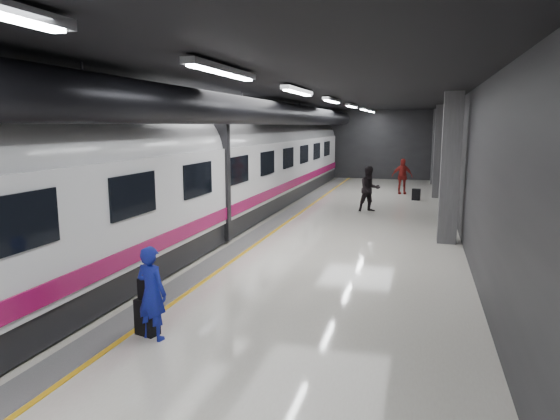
% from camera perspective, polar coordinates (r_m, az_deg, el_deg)
% --- Properties ---
extents(ground, '(40.00, 40.00, 0.00)m').
position_cam_1_polar(ground, '(14.61, 0.62, -4.30)').
color(ground, silver).
rests_on(ground, ground).
extents(platform_hall, '(10.02, 40.02, 4.51)m').
position_cam_1_polar(platform_hall, '(15.18, 0.55, 9.70)').
color(platform_hall, black).
rests_on(platform_hall, ground).
extents(train, '(3.05, 38.00, 4.05)m').
position_cam_1_polar(train, '(15.42, -11.12, 4.06)').
color(train, black).
rests_on(train, ground).
extents(traveler_main, '(0.65, 0.50, 1.59)m').
position_cam_1_polar(traveler_main, '(8.60, -14.47, -9.16)').
color(traveler_main, '#1A18B7').
rests_on(traveler_main, ground).
extents(suitcase_main, '(0.43, 0.33, 0.62)m').
position_cam_1_polar(suitcase_main, '(8.95, -14.95, -11.73)').
color(suitcase_main, black).
rests_on(suitcase_main, ground).
extents(shoulder_bag, '(0.30, 0.22, 0.36)m').
position_cam_1_polar(shoulder_bag, '(8.79, -15.09, -8.76)').
color(shoulder_bag, black).
rests_on(shoulder_bag, suitcase_main).
extents(traveler_far_a, '(1.14, 1.05, 1.87)m').
position_cam_1_polar(traveler_far_a, '(20.83, 10.18, 2.37)').
color(traveler_far_a, black).
rests_on(traveler_far_a, ground).
extents(traveler_far_b, '(1.15, 0.70, 1.83)m').
position_cam_1_polar(traveler_far_b, '(26.64, 13.78, 3.76)').
color(traveler_far_b, maroon).
rests_on(traveler_far_b, ground).
extents(suitcase_far, '(0.41, 0.30, 0.55)m').
position_cam_1_polar(suitcase_far, '(24.59, 15.30, 1.72)').
color(suitcase_far, black).
rests_on(suitcase_far, ground).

